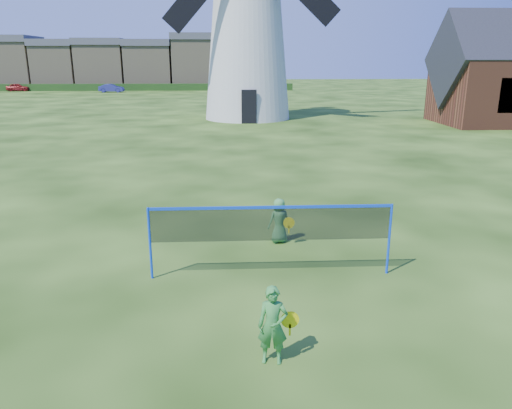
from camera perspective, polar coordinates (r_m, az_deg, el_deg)
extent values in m
plane|color=black|center=(10.27, -0.99, -8.87)|extent=(220.00, 220.00, 0.00)
cube|color=black|center=(35.48, -0.82, 11.35)|extent=(1.08, 0.13, 2.38)
cube|color=black|center=(36.01, -0.89, 18.15)|extent=(0.76, 0.13, 0.97)
cube|color=black|center=(35.90, 27.32, 11.24)|extent=(1.10, 0.11, 2.20)
cylinder|color=blue|center=(10.30, -12.28, -4.49)|extent=(0.05, 0.05, 1.55)
cylinder|color=blue|center=(10.68, 15.30, -3.95)|extent=(0.05, 0.05, 1.55)
cube|color=black|center=(10.06, 1.79, -2.34)|extent=(5.00, 0.02, 0.70)
cube|color=blue|center=(9.95, 1.81, -0.33)|extent=(5.00, 0.02, 0.06)
imported|color=#368839|center=(7.47, 1.97, -13.94)|extent=(0.49, 0.35, 1.24)
cylinder|color=#FFF00D|center=(7.66, 3.99, -13.28)|extent=(0.28, 0.02, 0.28)
cube|color=#FFF00D|center=(7.74, 3.97, -14.37)|extent=(0.03, 0.02, 0.20)
imported|color=#458E45|center=(12.15, 2.72, -1.90)|extent=(0.64, 0.52, 1.13)
cylinder|color=#FFF00D|center=(11.97, 3.87, -2.15)|extent=(0.28, 0.02, 0.28)
cube|color=#FFF00D|center=(12.02, 3.85, -2.92)|extent=(0.03, 0.02, 0.20)
cube|color=tan|center=(88.11, -26.50, 14.29)|extent=(7.28, 8.00, 6.96)
cube|color=#4C4C54|center=(88.16, -26.84, 16.85)|extent=(7.58, 8.40, 1.00)
cube|color=tan|center=(85.64, -22.00, 14.59)|extent=(6.22, 8.00, 6.39)
cube|color=#4C4C54|center=(85.66, -22.28, 17.05)|extent=(6.52, 8.40, 1.00)
cube|color=tan|center=(83.71, -17.35, 15.06)|extent=(7.07, 8.00, 6.56)
cube|color=#4C4C54|center=(83.74, -17.58, 17.64)|extent=(7.37, 8.40, 1.00)
cube|color=tan|center=(82.26, -12.22, 15.36)|extent=(6.98, 8.00, 6.41)
cube|color=#4C4C54|center=(82.29, -12.39, 17.93)|extent=(7.28, 8.40, 1.00)
cube|color=tan|center=(81.43, -6.78, 15.92)|extent=(7.54, 8.00, 7.34)
cube|color=#4C4C54|center=(81.50, -6.88, 18.86)|extent=(7.84, 8.40, 1.00)
cube|color=#193814|center=(78.43, -19.46, 12.78)|extent=(62.00, 0.80, 1.00)
imported|color=maroon|center=(81.27, -26.02, 12.22)|extent=(3.29, 1.35, 1.11)
imported|color=navy|center=(73.56, -16.53, 12.90)|extent=(3.47, 1.23, 1.14)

